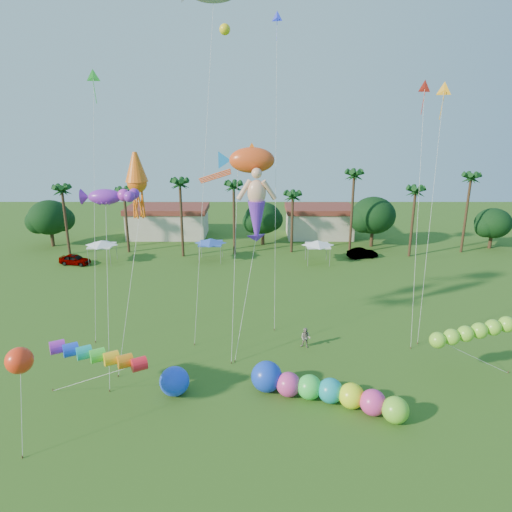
{
  "coord_description": "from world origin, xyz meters",
  "views": [
    {
      "loc": [
        0.01,
        -20.77,
        18.53
      ],
      "look_at": [
        0.0,
        10.0,
        9.0
      ],
      "focal_mm": 32.0,
      "sensor_mm": 36.0,
      "label": 1
    }
  ],
  "objects_px": {
    "caterpillar_inflatable": "(320,390)",
    "car_b": "(362,253)",
    "blue_ball": "(174,381)",
    "spectator_b": "(306,338)",
    "car_a": "(75,259)"
  },
  "relations": [
    {
      "from": "caterpillar_inflatable",
      "to": "car_b",
      "type": "bearing_deg",
      "value": 95.23
    },
    {
      "from": "blue_ball",
      "to": "car_b",
      "type": "bearing_deg",
      "value": 57.69
    },
    {
      "from": "car_b",
      "to": "blue_ball",
      "type": "distance_m",
      "value": 37.41
    },
    {
      "from": "spectator_b",
      "to": "blue_ball",
      "type": "relative_size",
      "value": 0.85
    },
    {
      "from": "spectator_b",
      "to": "blue_ball",
      "type": "distance_m",
      "value": 11.79
    },
    {
      "from": "car_b",
      "to": "caterpillar_inflatable",
      "type": "height_order",
      "value": "caterpillar_inflatable"
    },
    {
      "from": "car_b",
      "to": "caterpillar_inflatable",
      "type": "bearing_deg",
      "value": 149.5
    },
    {
      "from": "caterpillar_inflatable",
      "to": "blue_ball",
      "type": "bearing_deg",
      "value": -162.53
    },
    {
      "from": "car_a",
      "to": "blue_ball",
      "type": "xyz_separation_m",
      "value": [
        17.84,
        -28.72,
        0.35
      ]
    },
    {
      "from": "spectator_b",
      "to": "caterpillar_inflatable",
      "type": "height_order",
      "value": "caterpillar_inflatable"
    },
    {
      "from": "car_b",
      "to": "blue_ball",
      "type": "height_order",
      "value": "blue_ball"
    },
    {
      "from": "car_b",
      "to": "caterpillar_inflatable",
      "type": "xyz_separation_m",
      "value": [
        -10.05,
        -32.48,
        0.25
      ]
    },
    {
      "from": "car_a",
      "to": "car_b",
      "type": "bearing_deg",
      "value": -73.82
    },
    {
      "from": "caterpillar_inflatable",
      "to": "blue_ball",
      "type": "height_order",
      "value": "caterpillar_inflatable"
    },
    {
      "from": "car_a",
      "to": "caterpillar_inflatable",
      "type": "xyz_separation_m",
      "value": [
        27.78,
        -29.58,
        0.23
      ]
    }
  ]
}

